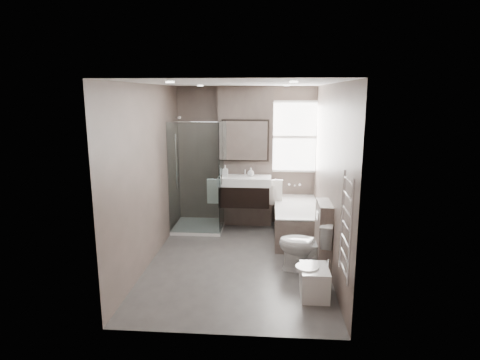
# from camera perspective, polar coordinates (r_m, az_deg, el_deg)

# --- Properties ---
(room) EXTENTS (2.70, 3.90, 2.70)m
(room) POSITION_cam_1_polar(r_m,az_deg,el_deg) (5.75, -0.25, 0.54)
(room) COLOR #474441
(room) RESTS_ON ground
(vanity_pier) EXTENTS (1.00, 0.25, 2.60)m
(vanity_pier) POSITION_cam_1_polar(r_m,az_deg,el_deg) (7.50, 0.83, 3.27)
(vanity_pier) COLOR #5F524B
(vanity_pier) RESTS_ON ground
(vanity) EXTENTS (0.95, 0.47, 0.66)m
(vanity) POSITION_cam_1_polar(r_m,az_deg,el_deg) (7.26, 0.65, -1.52)
(vanity) COLOR black
(vanity) RESTS_ON vanity_pier
(mirror_cabinet) EXTENTS (0.86, 0.08, 0.76)m
(mirror_cabinet) POSITION_cam_1_polar(r_m,az_deg,el_deg) (7.29, 0.76, 5.64)
(mirror_cabinet) COLOR black
(mirror_cabinet) RESTS_ON vanity_pier
(towel_left) EXTENTS (0.24, 0.06, 0.44)m
(towel_left) POSITION_cam_1_polar(r_m,az_deg,el_deg) (7.31, -3.75, -1.63)
(towel_left) COLOR white
(towel_left) RESTS_ON vanity_pier
(towel_right) EXTENTS (0.24, 0.06, 0.44)m
(towel_right) POSITION_cam_1_polar(r_m,az_deg,el_deg) (7.24, 5.07, -1.79)
(towel_right) COLOR white
(towel_right) RESTS_ON vanity_pier
(shower_enclosure) EXTENTS (0.90, 0.90, 2.00)m
(shower_enclosure) POSITION_cam_1_polar(r_m,az_deg,el_deg) (7.34, -5.27, -3.44)
(shower_enclosure) COLOR white
(shower_enclosure) RESTS_ON ground
(bathtub) EXTENTS (0.75, 1.60, 0.57)m
(bathtub) POSITION_cam_1_polar(r_m,az_deg,el_deg) (7.07, 8.01, -5.61)
(bathtub) COLOR #5F524B
(bathtub) RESTS_ON ground
(window) EXTENTS (0.98, 0.06, 1.33)m
(window) POSITION_cam_1_polar(r_m,az_deg,el_deg) (7.55, 7.76, 6.09)
(window) COLOR white
(window) RESTS_ON room
(toilet) EXTENTS (0.85, 0.62, 0.78)m
(toilet) POSITION_cam_1_polar(r_m,az_deg,el_deg) (5.75, 9.34, -9.10)
(toilet) COLOR white
(toilet) RESTS_ON ground
(cistern_box) EXTENTS (0.19, 0.55, 1.00)m
(cistern_box) POSITION_cam_1_polar(r_m,az_deg,el_deg) (5.77, 11.75, -7.96)
(cistern_box) COLOR #5F524B
(cistern_box) RESTS_ON ground
(bidet) EXTENTS (0.41, 0.47, 0.49)m
(bidet) POSITION_cam_1_polar(r_m,az_deg,el_deg) (5.17, 10.46, -13.97)
(bidet) COLOR white
(bidet) RESTS_ON ground
(towel_radiator) EXTENTS (0.03, 0.49, 1.10)m
(towel_radiator) POSITION_cam_1_polar(r_m,az_deg,el_deg) (4.31, 14.89, -6.37)
(towel_radiator) COLOR silver
(towel_radiator) RESTS_ON room
(soap_bottle_a) EXTENTS (0.09, 0.10, 0.21)m
(soap_bottle_a) POSITION_cam_1_polar(r_m,az_deg,el_deg) (7.19, -2.12, 1.30)
(soap_bottle_a) COLOR white
(soap_bottle_a) RESTS_ON vanity
(soap_bottle_b) EXTENTS (0.12, 0.12, 0.15)m
(soap_bottle_b) POSITION_cam_1_polar(r_m,az_deg,el_deg) (7.24, 1.54, 1.15)
(soap_bottle_b) COLOR white
(soap_bottle_b) RESTS_ON vanity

